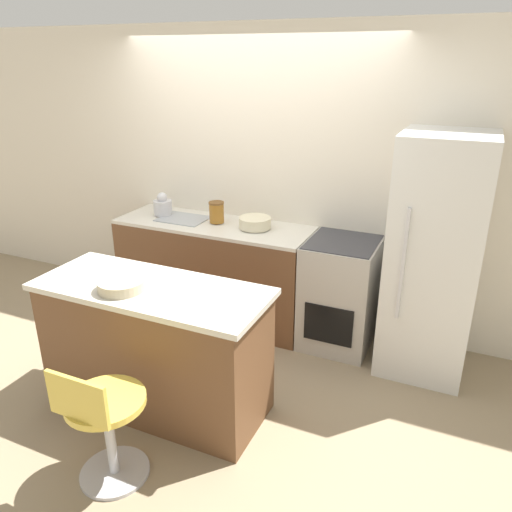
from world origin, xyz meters
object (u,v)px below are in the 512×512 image
(oven_range, at_px, (340,294))
(refrigerator, at_px, (434,258))
(stool_chair, at_px, (105,424))
(mixing_bowl, at_px, (255,223))
(kettle, at_px, (163,206))

(oven_range, distance_m, refrigerator, 0.84)
(refrigerator, distance_m, stool_chair, 2.55)
(oven_range, height_order, mixing_bowl, mixing_bowl)
(oven_range, distance_m, stool_chair, 2.18)
(kettle, height_order, mixing_bowl, kettle)
(oven_range, bearing_deg, kettle, 179.07)
(refrigerator, bearing_deg, stool_chair, -127.18)
(stool_chair, height_order, kettle, kettle)
(refrigerator, distance_m, mixing_bowl, 1.50)
(refrigerator, height_order, mixing_bowl, refrigerator)
(refrigerator, height_order, kettle, refrigerator)
(stool_chair, relative_size, kettle, 3.82)
(oven_range, xyz_separation_m, mixing_bowl, (-0.80, 0.03, 0.51))
(oven_range, relative_size, kettle, 4.41)
(stool_chair, xyz_separation_m, mixing_bowl, (0.01, 2.06, 0.59))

